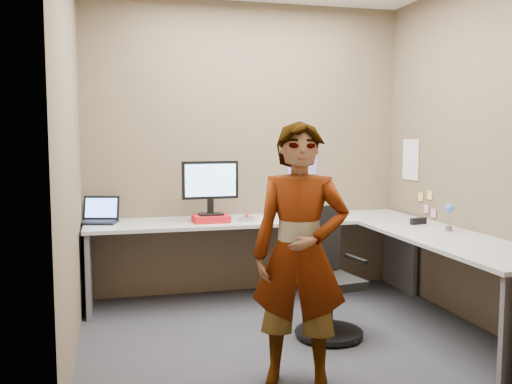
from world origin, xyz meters
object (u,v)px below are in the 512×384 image
object	(u,v)px
desk	(324,245)
office_chair	(326,285)
monitor	(210,183)
person	(300,254)

from	to	relation	value
desk	office_chair	size ratio (longest dim) A/B	3.19
monitor	person	bearing A→B (deg)	-83.54
person	monitor	bearing A→B (deg)	120.55
monitor	office_chair	bearing A→B (deg)	-56.66
monitor	person	size ratio (longest dim) A/B	0.32
monitor	office_chair	world-z (taller)	monitor
office_chair	person	world-z (taller)	person
monitor	office_chair	distance (m)	1.38
desk	person	world-z (taller)	person
desk	office_chair	distance (m)	0.52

